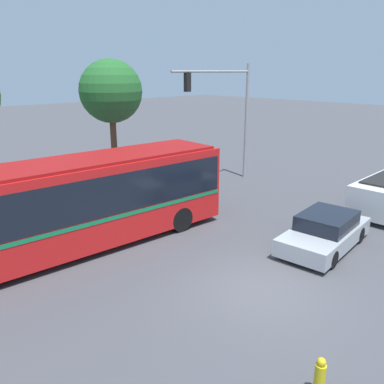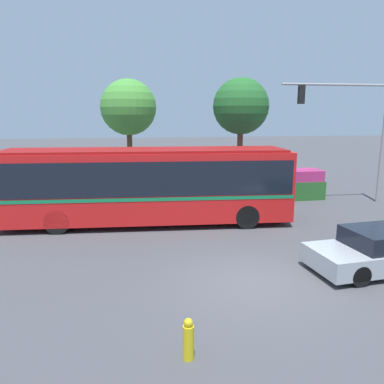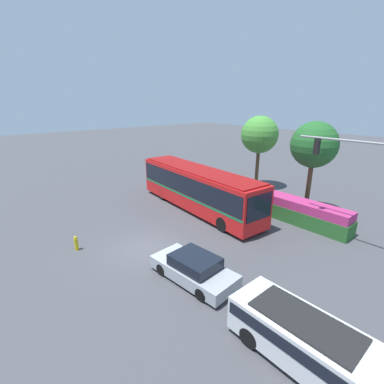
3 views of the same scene
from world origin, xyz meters
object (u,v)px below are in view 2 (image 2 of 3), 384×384
(street_tree_left, at_px, (128,108))
(fire_hydrant, at_px, (188,340))
(city_bus, at_px, (147,182))
(street_tree_centre, at_px, (241,107))
(sedan_foreground, at_px, (381,251))
(traffic_light_pole, at_px, (359,121))

(street_tree_left, relative_size, fire_hydrant, 7.97)
(city_bus, height_order, street_tree_centre, street_tree_centre)
(sedan_foreground, distance_m, street_tree_centre, 12.91)
(sedan_foreground, height_order, street_tree_left, street_tree_left)
(sedan_foreground, height_order, traffic_light_pole, traffic_light_pole)
(street_tree_left, bearing_deg, city_bus, -85.35)
(city_bus, height_order, fire_hydrant, city_bus)
(sedan_foreground, relative_size, street_tree_centre, 0.66)
(street_tree_left, height_order, fire_hydrant, street_tree_left)
(street_tree_centre, height_order, fire_hydrant, street_tree_centre)
(traffic_light_pole, height_order, street_tree_left, street_tree_left)
(city_bus, distance_m, street_tree_left, 8.91)
(sedan_foreground, relative_size, fire_hydrant, 5.18)
(traffic_light_pole, bearing_deg, fire_hydrant, 47.24)
(city_bus, bearing_deg, fire_hydrant, -84.14)
(traffic_light_pole, bearing_deg, street_tree_left, -27.49)
(sedan_foreground, xyz_separation_m, street_tree_centre, (-0.91, 12.06, 4.51))
(sedan_foreground, distance_m, street_tree_left, 16.86)
(street_tree_centre, distance_m, fire_hydrant, 16.99)
(city_bus, bearing_deg, street_tree_left, 98.57)
(traffic_light_pole, distance_m, street_tree_left, 13.28)
(traffic_light_pole, xyz_separation_m, street_tree_centre, (-5.24, 3.72, 0.76))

